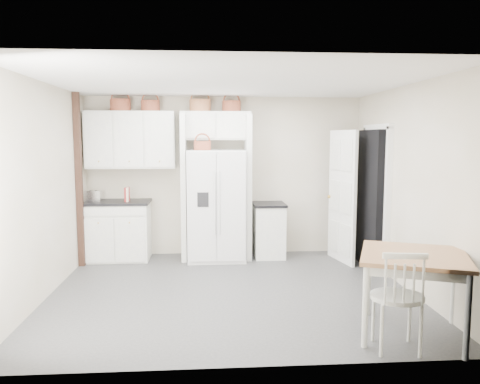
{
  "coord_description": "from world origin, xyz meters",
  "views": [
    {
      "loc": [
        -0.3,
        -5.74,
        1.93
      ],
      "look_at": [
        0.14,
        0.4,
        1.22
      ],
      "focal_mm": 35.0,
      "sensor_mm": 36.0,
      "label": 1
    }
  ],
  "objects": [
    {
      "name": "dining_table",
      "position": [
        1.7,
        -1.45,
        0.41
      ],
      "size": [
        1.27,
        1.27,
        0.81
      ],
      "primitive_type": "cube",
      "rotation": [
        0.0,
        0.0,
        -0.37
      ],
      "color": "brown",
      "rests_on": "floor"
    },
    {
      "name": "cookbook_cream",
      "position": [
        -1.54,
        1.62,
        1.05
      ],
      "size": [
        0.04,
        0.15,
        0.22
      ],
      "primitive_type": "cube",
      "rotation": [
        0.0,
        0.0,
        0.03
      ],
      "color": "beige",
      "rests_on": "counter_left"
    },
    {
      "name": "basket_upper_b",
      "position": [
        -1.64,
        1.83,
        2.44
      ],
      "size": [
        0.32,
        0.32,
        0.19
      ],
      "primitive_type": "cylinder",
      "color": "brown",
      "rests_on": "upper_cabinet"
    },
    {
      "name": "base_cab_left",
      "position": [
        -1.71,
        1.7,
        0.45
      ],
      "size": [
        0.97,
        0.61,
        0.9
      ],
      "primitive_type": "cube",
      "color": "silver",
      "rests_on": "floor"
    },
    {
      "name": "doorway_void",
      "position": [
        2.16,
        1.0,
        1.02
      ],
      "size": [
        0.18,
        0.85,
        2.05
      ],
      "primitive_type": "cube",
      "color": "black",
      "rests_on": "floor"
    },
    {
      "name": "upper_cabinet",
      "position": [
        -1.5,
        1.83,
        1.9
      ],
      "size": [
        1.4,
        0.34,
        0.9
      ],
      "primitive_type": "cube",
      "color": "silver",
      "rests_on": "wall_back"
    },
    {
      "name": "floor",
      "position": [
        0.0,
        0.0,
        0.0
      ],
      "size": [
        4.5,
        4.5,
        0.0
      ],
      "primitive_type": "plane",
      "color": "#343435",
      "rests_on": "ground"
    },
    {
      "name": "wall_left",
      "position": [
        -2.25,
        0.0,
        1.3
      ],
      "size": [
        0.0,
        4.0,
        4.0
      ],
      "primitive_type": "plane",
      "rotation": [
        1.57,
        0.0,
        1.57
      ],
      "color": "tan",
      "rests_on": "floor"
    },
    {
      "name": "base_cab_right",
      "position": [
        0.71,
        1.7,
        0.42
      ],
      "size": [
        0.48,
        0.57,
        0.84
      ],
      "primitive_type": "cube",
      "color": "silver",
      "rests_on": "floor"
    },
    {
      "name": "toaster",
      "position": [
        -2.08,
        1.69,
        1.03
      ],
      "size": [
        0.25,
        0.15,
        0.17
      ],
      "primitive_type": "cube",
      "rotation": [
        0.0,
        0.0,
        -0.06
      ],
      "color": "silver",
      "rests_on": "counter_left"
    },
    {
      "name": "basket_bridge_a",
      "position": [
        -0.39,
        1.83,
        2.44
      ],
      "size": [
        0.34,
        0.34,
        0.19
      ],
      "primitive_type": "cylinder",
      "color": "#9F572F",
      "rests_on": "bridge_cabinet"
    },
    {
      "name": "basket_bridge_b",
      "position": [
        0.11,
        1.83,
        2.43
      ],
      "size": [
        0.3,
        0.3,
        0.17
      ],
      "primitive_type": "cylinder",
      "color": "brown",
      "rests_on": "bridge_cabinet"
    },
    {
      "name": "bridge_cabinet",
      "position": [
        -0.15,
        1.83,
        2.12
      ],
      "size": [
        1.12,
        0.34,
        0.45
      ],
      "primitive_type": "cube",
      "color": "silver",
      "rests_on": "wall_back"
    },
    {
      "name": "basket_fridge_a",
      "position": [
        -0.36,
        1.5,
        1.81
      ],
      "size": [
        0.26,
        0.26,
        0.14
      ],
      "primitive_type": "cylinder",
      "color": "brown",
      "rests_on": "refrigerator"
    },
    {
      "name": "refrigerator",
      "position": [
        -0.15,
        1.6,
        0.87
      ],
      "size": [
        0.9,
        0.73,
        1.74
      ],
      "primitive_type": "cube",
      "color": "silver",
      "rests_on": "floor"
    },
    {
      "name": "windsor_chair",
      "position": [
        1.42,
        -1.75,
        0.49
      ],
      "size": [
        0.54,
        0.5,
        0.99
      ],
      "primitive_type": "cube",
      "rotation": [
        0.0,
        0.0,
        -0.13
      ],
      "color": "silver",
      "rests_on": "floor"
    },
    {
      "name": "fridge_panel_left",
      "position": [
        -0.66,
        1.7,
        1.15
      ],
      "size": [
        0.08,
        0.6,
        2.3
      ],
      "primitive_type": "cube",
      "color": "silver",
      "rests_on": "floor"
    },
    {
      "name": "trim_post",
      "position": [
        -2.2,
        1.35,
        1.3
      ],
      "size": [
        0.09,
        0.09,
        2.6
      ],
      "primitive_type": "cube",
      "color": "black",
      "rests_on": "floor"
    },
    {
      "name": "cookbook_red",
      "position": [
        -1.55,
        1.62,
        1.05
      ],
      "size": [
        0.07,
        0.15,
        0.22
      ],
      "primitive_type": "cube",
      "rotation": [
        0.0,
        0.0,
        -0.23
      ],
      "color": "maroon",
      "rests_on": "counter_left"
    },
    {
      "name": "wall_back",
      "position": [
        0.0,
        2.0,
        1.3
      ],
      "size": [
        4.5,
        0.0,
        4.5
      ],
      "primitive_type": "plane",
      "rotation": [
        1.57,
        0.0,
        0.0
      ],
      "color": "tan",
      "rests_on": "floor"
    },
    {
      "name": "door_slab",
      "position": [
        1.8,
        1.33,
        1.02
      ],
      "size": [
        0.21,
        0.79,
        2.05
      ],
      "primitive_type": "cube",
      "rotation": [
        0.0,
        0.0,
        -1.36
      ],
      "color": "white",
      "rests_on": "floor"
    },
    {
      "name": "counter_right",
      "position": [
        0.71,
        1.7,
        0.86
      ],
      "size": [
        0.52,
        0.61,
        0.04
      ],
      "primitive_type": "cube",
      "color": "black",
      "rests_on": "base_cab_right"
    },
    {
      "name": "basket_upper_c",
      "position": [
        -1.18,
        1.83,
        2.43
      ],
      "size": [
        0.29,
        0.29,
        0.17
      ],
      "primitive_type": "cylinder",
      "color": "brown",
      "rests_on": "upper_cabinet"
    },
    {
      "name": "fridge_panel_right",
      "position": [
        0.36,
        1.7,
        1.15
      ],
      "size": [
        0.08,
        0.6,
        2.3
      ],
      "primitive_type": "cube",
      "color": "silver",
      "rests_on": "floor"
    },
    {
      "name": "wall_right",
      "position": [
        2.25,
        0.0,
        1.3
      ],
      "size": [
        0.0,
        4.0,
        4.0
      ],
      "primitive_type": "plane",
      "rotation": [
        1.57,
        0.0,
        -1.57
      ],
      "color": "tan",
      "rests_on": "floor"
    },
    {
      "name": "ceiling",
      "position": [
        0.0,
        0.0,
        2.6
      ],
      "size": [
        4.5,
        4.5,
        0.0
      ],
      "primitive_type": "plane",
      "color": "white",
      "rests_on": "wall_back"
    },
    {
      "name": "counter_left",
      "position": [
        -1.71,
        1.7,
        0.92
      ],
      "size": [
        1.01,
        0.66,
        0.04
      ],
      "primitive_type": "cube",
      "color": "black",
      "rests_on": "base_cab_left"
    }
  ]
}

